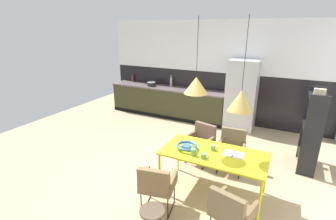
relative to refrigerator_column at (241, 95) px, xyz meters
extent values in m
plane|color=tan|center=(-0.88, -3.06, -0.92)|extent=(9.04, 9.04, 0.00)
cube|color=black|center=(-0.88, 0.36, -0.21)|extent=(6.52, 0.12, 1.40)
cube|color=silver|center=(-0.88, 0.36, 1.19)|extent=(6.52, 0.12, 1.40)
cube|color=#32321C|center=(-2.19, 0.00, -0.49)|extent=(3.59, 0.60, 0.85)
cube|color=#5E5153|center=(-2.19, 0.00, -0.04)|extent=(3.62, 0.63, 0.04)
cube|color=black|center=(-2.19, -0.30, -0.87)|extent=(3.59, 0.01, 0.10)
cube|color=#ADAFB2|center=(0.00, 0.00, 0.00)|extent=(0.76, 0.60, 1.83)
cube|color=yellow|center=(0.17, -3.01, -0.19)|extent=(1.63, 0.82, 0.03)
cylinder|color=yellow|center=(-0.60, -2.65, -0.56)|extent=(0.04, 0.04, 0.71)
cylinder|color=gold|center=(0.95, -2.65, -0.56)|extent=(0.04, 0.04, 0.71)
cylinder|color=gold|center=(-0.60, -3.38, -0.56)|extent=(0.04, 0.04, 0.71)
cylinder|color=yellow|center=(0.95, -3.38, -0.56)|extent=(0.04, 0.04, 0.71)
cube|color=brown|center=(0.29, -2.24, -0.52)|extent=(0.51, 0.49, 0.06)
cube|color=brown|center=(0.27, -2.04, -0.30)|extent=(0.46, 0.11, 0.37)
cube|color=brown|center=(0.50, -2.22, -0.42)|extent=(0.08, 0.42, 0.14)
cube|color=brown|center=(0.07, -2.25, -0.42)|extent=(0.08, 0.42, 0.14)
cylinder|color=black|center=(0.50, -2.41, -0.73)|extent=(0.02, 0.02, 0.36)
cylinder|color=black|center=(0.10, -2.44, -0.73)|extent=(0.02, 0.02, 0.36)
cylinder|color=black|center=(0.47, -2.04, -0.73)|extent=(0.02, 0.02, 0.36)
cylinder|color=black|center=(0.07, -2.06, -0.73)|extent=(0.02, 0.02, 0.36)
cylinder|color=black|center=(0.48, -2.22, -0.91)|extent=(0.04, 0.41, 0.02)
cylinder|color=black|center=(0.09, -2.25, -0.91)|extent=(0.04, 0.41, 0.02)
cube|color=brown|center=(0.67, -3.77, -0.52)|extent=(0.58, 0.56, 0.06)
cube|color=brown|center=(0.62, -3.97, -0.32)|extent=(0.46, 0.19, 0.36)
cube|color=brown|center=(0.46, -3.72, -0.42)|extent=(0.15, 0.41, 0.14)
cube|color=brown|center=(0.88, -3.83, -0.42)|extent=(0.15, 0.41, 0.14)
cylinder|color=black|center=(0.52, -3.54, -0.73)|extent=(0.02, 0.02, 0.36)
cube|color=brown|center=(-0.34, -2.21, -0.50)|extent=(0.57, 0.56, 0.06)
cube|color=brown|center=(-0.30, -2.01, -0.30)|extent=(0.46, 0.18, 0.34)
cube|color=brown|center=(-0.13, -2.26, -0.40)|extent=(0.14, 0.41, 0.14)
cube|color=brown|center=(-0.56, -2.16, -0.40)|extent=(0.14, 0.41, 0.14)
cylinder|color=black|center=(-0.19, -2.44, -0.73)|extent=(0.02, 0.02, 0.38)
cylinder|color=black|center=(-0.58, -2.35, -0.73)|extent=(0.02, 0.02, 0.38)
cylinder|color=black|center=(-0.10, -2.07, -0.73)|extent=(0.02, 0.02, 0.38)
cylinder|color=black|center=(-0.49, -1.98, -0.73)|extent=(0.02, 0.02, 0.38)
cylinder|color=black|center=(-0.15, -2.25, -0.91)|extent=(0.11, 0.41, 0.02)
cylinder|color=black|center=(-0.54, -2.16, -0.91)|extent=(0.11, 0.41, 0.02)
cube|color=brown|center=(-0.43, -3.73, -0.51)|extent=(0.56, 0.54, 0.06)
cube|color=brown|center=(-0.39, -3.93, -0.31)|extent=(0.46, 0.17, 0.34)
cube|color=brown|center=(-0.65, -3.78, -0.41)|extent=(0.13, 0.42, 0.14)
cube|color=brown|center=(-0.21, -3.69, -0.41)|extent=(0.13, 0.42, 0.14)
cylinder|color=black|center=(-0.66, -3.59, -0.73)|extent=(0.02, 0.02, 0.38)
cylinder|color=black|center=(-0.27, -3.51, -0.73)|extent=(0.02, 0.02, 0.38)
cylinder|color=black|center=(-0.59, -3.96, -0.73)|extent=(0.02, 0.02, 0.38)
cylinder|color=black|center=(-0.20, -3.88, -0.73)|extent=(0.02, 0.02, 0.38)
cylinder|color=black|center=(-0.63, -3.77, -0.91)|extent=(0.10, 0.41, 0.02)
cylinder|color=black|center=(-0.23, -3.70, -0.91)|extent=(0.10, 0.41, 0.02)
cylinder|color=#33607F|center=(-0.26, -3.09, -0.14)|extent=(0.16, 0.16, 0.07)
torus|color=#376479|center=(-0.26, -3.09, -0.12)|extent=(0.35, 0.35, 0.05)
cube|color=white|center=(0.38, -2.93, -0.17)|extent=(0.15, 0.21, 0.01)
cube|color=white|center=(0.54, -2.93, -0.17)|extent=(0.15, 0.21, 0.01)
cube|color=#334C8C|center=(0.46, -2.93, -0.17)|extent=(0.01, 0.22, 0.00)
cylinder|color=#5B8456|center=(0.13, -2.94, -0.14)|extent=(0.09, 0.09, 0.09)
torus|color=#5B8456|center=(0.19, -2.94, -0.13)|extent=(0.06, 0.01, 0.06)
cylinder|color=#5B8456|center=(-0.09, -3.24, -0.13)|extent=(0.08, 0.08, 0.11)
torus|color=#5B8456|center=(-0.03, -3.24, -0.12)|extent=(0.07, 0.01, 0.07)
cylinder|color=#5B8456|center=(0.08, -3.25, -0.14)|extent=(0.09, 0.09, 0.08)
torus|color=#5B8456|center=(0.14, -3.25, -0.13)|extent=(0.06, 0.01, 0.06)
cylinder|color=black|center=(-2.70, -0.06, 0.03)|extent=(0.25, 0.25, 0.11)
cylinder|color=gray|center=(-2.70, -0.06, 0.09)|extent=(0.25, 0.25, 0.01)
sphere|color=black|center=(-2.70, -0.06, 0.11)|extent=(0.02, 0.02, 0.02)
cylinder|color=tan|center=(-2.15, 0.19, 0.10)|extent=(0.06, 0.06, 0.26)
cylinder|color=tan|center=(-2.15, 0.19, 0.27)|extent=(0.03, 0.03, 0.08)
cylinder|color=maroon|center=(-3.59, 0.22, 0.07)|extent=(0.07, 0.07, 0.19)
cylinder|color=maroon|center=(-3.59, 0.22, 0.20)|extent=(0.03, 0.03, 0.08)
cylinder|color=#4C3D2D|center=(-0.22, -4.27, -0.48)|extent=(0.32, 0.32, 0.03)
cylinder|color=black|center=(-0.28, -4.17, -0.70)|extent=(0.02, 0.02, 0.42)
cube|color=black|center=(1.57, -1.06, -0.15)|extent=(0.30, 0.03, 1.54)
cube|color=black|center=(1.57, -1.77, -0.15)|extent=(0.30, 0.03, 1.54)
cube|color=black|center=(1.57, -1.42, -0.67)|extent=(0.30, 0.69, 0.02)
cube|color=#4C7F4C|center=(1.57, -1.29, -0.55)|extent=(0.18, 0.10, 0.20)
cube|color=black|center=(1.57, -1.42, -0.07)|extent=(0.30, 0.69, 0.02)
cube|color=#334C8C|center=(1.57, -1.14, 0.04)|extent=(0.18, 0.10, 0.20)
cube|color=black|center=(1.57, -1.42, 0.52)|extent=(0.30, 0.69, 0.02)
cube|color=beige|center=(1.57, -1.52, 0.61)|extent=(0.18, 0.10, 0.14)
cylinder|color=black|center=(-0.15, -3.05, 1.42)|extent=(0.01, 0.01, 0.84)
cone|color=#B79746|center=(-0.15, -3.05, 0.88)|extent=(0.36, 0.36, 0.25)
cylinder|color=black|center=(0.50, -2.98, 1.35)|extent=(0.01, 0.01, 0.98)
cone|color=#B79746|center=(0.50, -2.98, 0.71)|extent=(0.36, 0.36, 0.30)
camera|label=1|loc=(1.07, -6.38, 1.69)|focal=26.15mm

